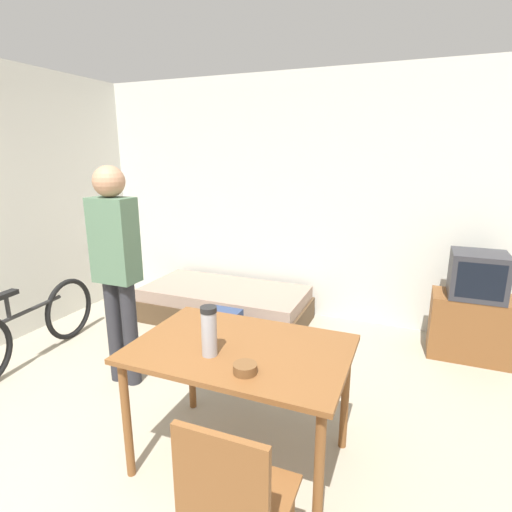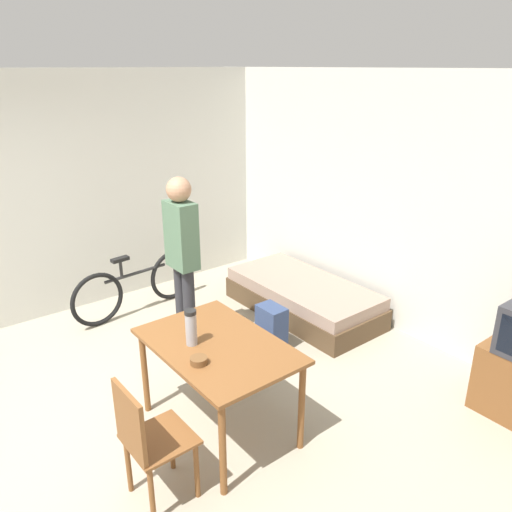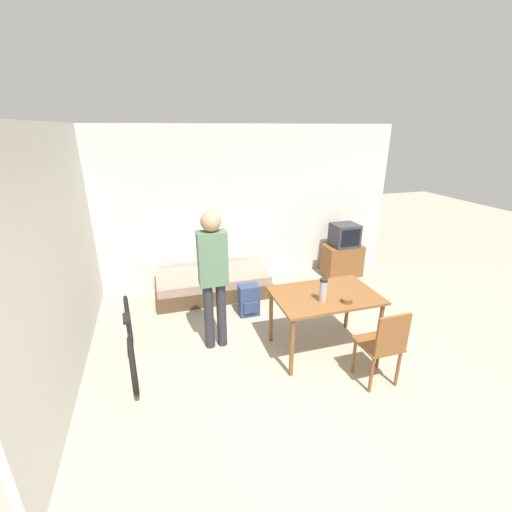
% 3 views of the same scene
% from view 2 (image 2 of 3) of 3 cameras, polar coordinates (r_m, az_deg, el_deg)
% --- Properties ---
extents(ground_plane, '(20.00, 20.00, 0.00)m').
position_cam_2_polar(ground_plane, '(4.26, -19.27, -20.23)').
color(ground_plane, '#9E937F').
extents(wall_back, '(5.78, 0.06, 2.70)m').
position_cam_2_polar(wall_back, '(5.47, 14.55, 5.78)').
color(wall_back, silver).
rests_on(wall_back, ground_plane).
extents(wall_left, '(0.06, 4.40, 2.70)m').
position_cam_2_polar(wall_left, '(6.28, -13.85, 7.76)').
color(wall_left, silver).
rests_on(wall_left, ground_plane).
extents(daybed, '(1.85, 0.89, 0.38)m').
position_cam_2_polar(daybed, '(5.86, 5.39, -4.72)').
color(daybed, '#4C3823').
rests_on(daybed, ground_plane).
extents(dining_table, '(1.24, 0.83, 0.77)m').
position_cam_2_polar(dining_table, '(3.85, -4.38, -11.12)').
color(dining_table, brown).
rests_on(dining_table, ground_plane).
extents(wooden_chair, '(0.41, 0.41, 0.91)m').
position_cam_2_polar(wooden_chair, '(3.44, -12.39, -19.63)').
color(wooden_chair, brown).
rests_on(wooden_chair, ground_plane).
extents(bicycle, '(0.20, 1.62, 0.72)m').
position_cam_2_polar(bicycle, '(5.97, -13.47, -3.33)').
color(bicycle, black).
rests_on(bicycle, ground_plane).
extents(person_standing, '(0.34, 0.24, 1.77)m').
position_cam_2_polar(person_standing, '(4.88, -8.43, 0.59)').
color(person_standing, '#28282D').
rests_on(person_standing, ground_plane).
extents(thermos_flask, '(0.09, 0.09, 0.28)m').
position_cam_2_polar(thermos_flask, '(3.74, -7.44, -7.92)').
color(thermos_flask, '#99999E').
rests_on(thermos_flask, dining_table).
extents(mate_bowl, '(0.12, 0.12, 0.05)m').
position_cam_2_polar(mate_bowl, '(3.58, -6.55, -11.79)').
color(mate_bowl, brown).
rests_on(mate_bowl, dining_table).
extents(backpack, '(0.29, 0.23, 0.48)m').
position_cam_2_polar(backpack, '(5.09, 1.74, -8.28)').
color(backpack, navy).
rests_on(backpack, ground_plane).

